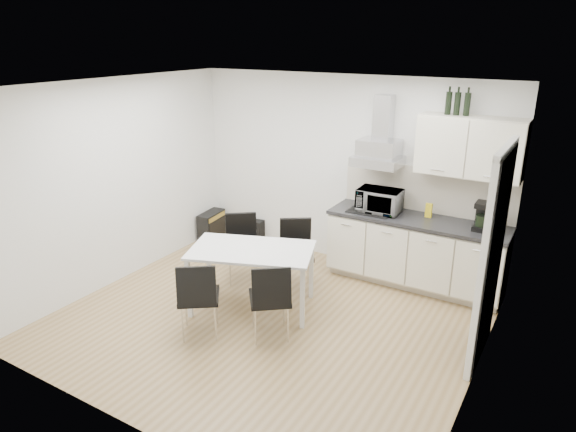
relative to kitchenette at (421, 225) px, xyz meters
name	(u,v)px	position (x,y,z in m)	size (l,w,h in m)	color
ground	(267,319)	(-1.19, -1.73, -0.83)	(4.50, 4.50, 0.00)	tan
wall_back	(345,171)	(-1.19, 0.27, 0.47)	(4.50, 0.10, 2.60)	white
wall_front	(119,288)	(-1.19, -3.73, 0.47)	(4.50, 0.10, 2.60)	white
wall_left	(117,183)	(-3.44, -1.73, 0.47)	(0.10, 4.00, 2.60)	white
wall_right	(488,257)	(1.06, -1.73, 0.47)	(0.10, 4.00, 2.60)	white
ceiling	(264,87)	(-1.19, -1.73, 1.77)	(4.50, 4.50, 0.00)	white
doorway	(491,259)	(1.02, -1.18, 0.22)	(0.08, 1.04, 2.10)	white
kitchenette	(421,225)	(0.00, 0.00, 0.00)	(2.22, 0.64, 2.52)	beige
dining_table	(252,255)	(-1.50, -1.57, -0.16)	(1.60, 1.24, 0.75)	white
chair_far_left	(242,249)	(-2.01, -1.05, -0.39)	(0.44, 0.50, 0.88)	black
chair_far_right	(296,255)	(-1.31, -0.86, -0.39)	(0.44, 0.50, 0.88)	black
chair_near_left	(199,297)	(-1.65, -2.34, -0.39)	(0.44, 0.50, 0.88)	black
chair_near_right	(270,299)	(-0.99, -1.99, -0.39)	(0.44, 0.50, 0.88)	black
guitar_amp	(211,225)	(-3.31, -0.08, -0.61)	(0.28, 0.54, 0.43)	black
floor_speaker	(257,231)	(-2.61, 0.17, -0.66)	(0.20, 0.18, 0.34)	black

